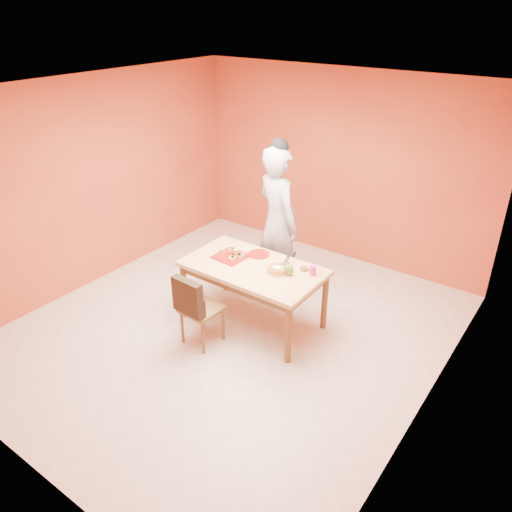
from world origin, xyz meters
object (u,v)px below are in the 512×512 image
Objects in this scene: person at (278,223)px; pastry_platter at (231,256)px; dining_table at (253,273)px; checker_tin at (304,269)px; sponge_cake at (277,269)px; egg_ornament at (289,270)px; dining_chair at (200,308)px; red_dinner_plate at (259,254)px; magenta_glass at (313,270)px.

pastry_platter is (-0.17, -0.74, -0.21)m from person.
dining_table is 16.02× the size of checker_tin.
sponge_cake is (0.64, 0.01, 0.03)m from pastry_platter.
dining_chair is at bearing -126.29° from egg_ornament.
dining_table is at bearing -164.23° from egg_ornament.
sponge_cake is 1.74× the size of egg_ornament.
egg_ornament reaches higher than red_dinner_plate.
egg_ornament is at bearing -20.05° from red_dinner_plate.
sponge_cake is at bearing -151.60° from magenta_glass.
person is at bearing 90.75° from dining_chair.
red_dinner_plate is at bearing 85.47° from dining_chair.
magenta_glass reaches higher than red_dinner_plate.
magenta_glass is at bearing 19.30° from dining_table.
sponge_cake is at bearing 1.05° from pastry_platter.
egg_ornament reaches higher than sponge_cake.
dining_table is at bearing -160.70° from magenta_glass.
sponge_cake reaches higher than dining_table.
dining_table is 0.47m from egg_ornament.
person is 0.79m from pastry_platter.
magenta_glass is (0.99, 0.20, 0.04)m from pastry_platter.
person is at bearing 144.16° from checker_tin.
pastry_platter is 3.19× the size of magenta_glass.
checker_tin is at bearing 53.76° from dining_chair.
checker_tin is at bearing 75.23° from egg_ornament.
person is (0.06, 1.43, 0.53)m from dining_chair.
person reaches higher than sponge_cake.
person is 19.70× the size of checker_tin.
dining_table is 7.00× the size of sponge_cake.
red_dinner_plate is 0.76m from magenta_glass.
checker_tin is at bearing 46.09° from sponge_cake.
checker_tin is (0.76, 0.92, 0.32)m from dining_chair.
dining_chair reaches higher than sponge_cake.
dining_chair is 1.06m from egg_ornament.
sponge_cake is at bearing -133.91° from checker_tin.
egg_ornament is (0.62, -0.70, -0.16)m from person.
sponge_cake is 0.15m from egg_ornament.
person is 0.88m from checker_tin.
magenta_glass is at bearing 43.90° from egg_ornament.
person is 0.89m from sponge_cake.
checker_tin is (0.63, -0.01, 0.01)m from red_dinner_plate.
dining_chair is 3.84× the size of sponge_cake.
red_dinner_plate is 2.38× the size of magenta_glass.
dining_chair reaches higher than checker_tin.
egg_ornament is at bearing 3.17° from pastry_platter.
person is 18.12× the size of magenta_glass.
sponge_cake is (0.54, 0.69, 0.34)m from dining_chair.
magenta_glass reaches higher than checker_tin.
pastry_platter is at bearing 101.31° from person.
red_dinner_plate is at bearing 176.63° from magenta_glass.
checker_tin is at bearing 15.48° from pastry_platter.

